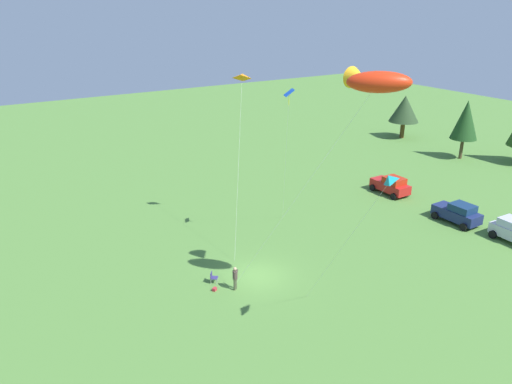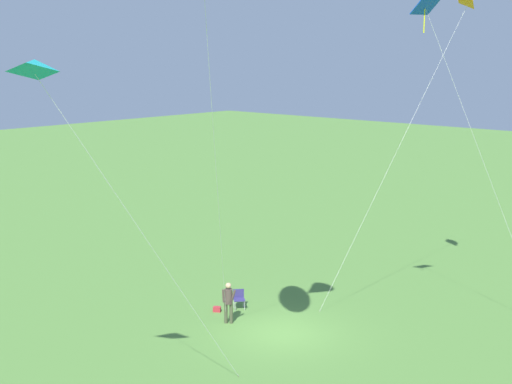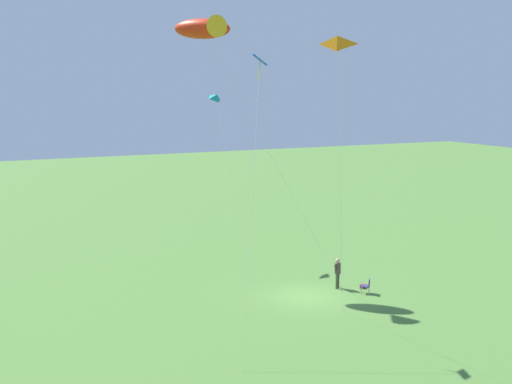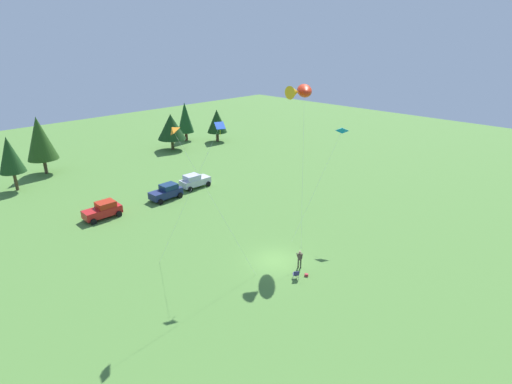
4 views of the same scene
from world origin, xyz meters
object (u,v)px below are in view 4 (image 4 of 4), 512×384
at_px(kite_delta_orange, 172,130).
at_px(kite_diamond_blue, 217,132).
at_px(car_silver_compact, 194,181).
at_px(kite_delta_teal, 342,130).
at_px(backpack_on_grass, 306,275).
at_px(person_kite_flyer, 300,258).
at_px(car_red_sedan, 103,210).
at_px(kite_large_fish, 302,91).
at_px(folding_chair, 296,274).
at_px(car_navy_hatch, 166,192).

bearing_deg(kite_delta_orange, kite_diamond_blue, 10.54).
relative_size(car_silver_compact, kite_delta_teal, 0.39).
xyz_separation_m(backpack_on_grass, kite_delta_teal, (10.70, 4.33, 10.49)).
height_order(car_silver_compact, kite_delta_orange, kite_delta_orange).
distance_m(person_kite_flyer, kite_delta_teal, 14.23).
distance_m(car_red_sedan, car_silver_compact, 13.50).
relative_size(backpack_on_grass, car_silver_compact, 0.08).
relative_size(person_kite_flyer, kite_large_fish, 0.11).
bearing_deg(folding_chair, car_red_sedan, 53.22).
bearing_deg(kite_delta_teal, kite_large_fish, 148.18).
xyz_separation_m(kite_delta_orange, kite_delta_teal, (18.69, -2.76, -2.54)).
distance_m(person_kite_flyer, car_red_sedan, 24.12).
distance_m(backpack_on_grass, kite_delta_orange, 16.84).
bearing_deg(folding_chair, kite_diamond_blue, 53.40).
xyz_separation_m(car_navy_hatch, kite_delta_orange, (-9.47, -16.82, 12.19)).
distance_m(kite_large_fish, kite_delta_teal, 6.12).
bearing_deg(car_navy_hatch, car_red_sedan, 176.81).
bearing_deg(car_silver_compact, kite_large_fish, 92.66).
distance_m(backpack_on_grass, car_navy_hatch, 23.97).
distance_m(folding_chair, kite_delta_teal, 15.93).
xyz_separation_m(folding_chair, kite_diamond_blue, (-1.93, 7.64, 11.53)).
bearing_deg(backpack_on_grass, kite_delta_orange, 138.42).
xyz_separation_m(car_red_sedan, kite_diamond_blue, (4.01, -16.18, 11.06)).
relative_size(folding_chair, car_navy_hatch, 0.19).
height_order(backpack_on_grass, car_silver_compact, car_silver_compact).
relative_size(car_red_sedan, kite_delta_orange, 0.31).
xyz_separation_m(car_silver_compact, kite_delta_orange, (-14.57, -17.63, 12.19)).
distance_m(kite_diamond_blue, kite_delta_teal, 14.17).
distance_m(person_kite_flyer, kite_diamond_blue, 13.36).
distance_m(folding_chair, kite_large_fish, 17.40).
bearing_deg(person_kite_flyer, car_red_sedan, 70.88).
height_order(person_kite_flyer, folding_chair, person_kite_flyer).
bearing_deg(car_silver_compact, car_red_sedan, 3.99).
bearing_deg(kite_large_fish, car_red_sedan, 128.16).
bearing_deg(kite_delta_teal, folding_chair, -161.38).
distance_m(folding_chair, car_red_sedan, 24.55).
relative_size(car_navy_hatch, car_silver_compact, 0.99).
bearing_deg(car_red_sedan, person_kite_flyer, -70.86).
relative_size(backpack_on_grass, kite_delta_orange, 0.02).
bearing_deg(car_red_sedan, kite_delta_teal, -47.54).
distance_m(folding_chair, kite_diamond_blue, 13.96).
height_order(folding_chair, car_silver_compact, car_silver_compact).
xyz_separation_m(folding_chair, car_navy_hatch, (2.46, 23.51, 0.46)).
distance_m(person_kite_flyer, backpack_on_grass, 1.71).
relative_size(car_navy_hatch, kite_diamond_blue, 0.33).
bearing_deg(backpack_on_grass, car_red_sedan, 105.92).
relative_size(kite_delta_orange, kite_delta_teal, 1.24).
bearing_deg(backpack_on_grass, car_navy_hatch, 86.43).
bearing_deg(folding_chair, car_silver_compact, 21.96).
height_order(backpack_on_grass, kite_diamond_blue, kite_diamond_blue).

